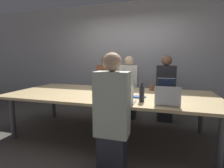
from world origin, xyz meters
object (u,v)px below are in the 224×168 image
Objects in this scene: person_far_center at (129,89)px; laptop_far_center at (125,85)px; laptop_far_midleft at (100,84)px; cup_far_right at (152,88)px; stapler at (116,94)px; laptop_near_midright at (122,98)px; person_far_right at (166,90)px; bottle_far_midleft at (108,84)px; bottle_near_midright at (142,94)px; person_far_midleft at (106,87)px; person_near_midright at (112,115)px; laptop_far_right at (166,87)px; laptop_near_right at (167,100)px.

laptop_far_center is at bearing -90.93° from person_far_center.
laptop_far_midleft is 3.10× the size of cup_far_right.
cup_far_right is 0.67× the size of stapler.
laptop_near_midright is 1.77m from person_far_right.
bottle_far_midleft is 0.16× the size of person_far_right.
laptop_near_midright is 1.20× the size of bottle_near_midright.
person_far_midleft is 13.74× the size of cup_far_right.
person_near_midright is 1.01× the size of person_far_center.
laptop_far_right is at bearing 55.97° from stapler.
person_far_right is at bearing -0.03° from person_far_midleft.
bottle_near_midright is 1.69× the size of stapler.
person_far_right reaches higher than bottle_near_midright.
person_near_midright is at bearing -84.71° from person_far_center.
bottle_near_midright reaches higher than laptop_far_center.
person_far_right is (-0.01, 1.59, -0.14)m from laptop_near_right.
person_near_midright is 1.59m from laptop_far_right.
person_near_midright is 2.08m from person_far_right.
person_far_right reaches higher than person_far_center.
bottle_near_midright is (0.23, 0.17, 0.04)m from laptop_near_midright.
laptop_far_center is (-0.81, 1.15, -0.00)m from laptop_near_right.
person_far_midleft reaches higher than bottle_near_midright.
laptop_far_midleft is 0.72m from person_far_center.
laptop_far_midleft is at bearing 141.15° from stapler.
bottle_far_midleft is at bearing -38.29° from laptop_far_midleft.
person_far_center is at bearing -81.92° from laptop_near_midright.
cup_far_right is at bearing -105.59° from laptop_near_midright.
laptop_far_right is (0.57, 1.15, -0.01)m from laptop_near_midright.
laptop_far_center is 0.22× the size of person_far_center.
person_far_midleft is 5.42× the size of bottle_near_midright.
person_far_center is at bearing 136.82° from cup_far_right.
bottle_near_midright is (0.99, -0.98, 0.05)m from laptop_far_midleft.
person_far_center is (-0.80, -0.05, -0.01)m from person_far_right.
person_far_right reaches higher than bottle_far_midleft.
person_far_right is (0.62, 1.98, 0.00)m from person_near_midright.
person_far_right is 0.80m from person_far_center.
cup_far_right reaches higher than stapler.
laptop_near_right reaches higher than laptop_far_midleft.
person_near_midright is 5.43× the size of bottle_near_midright.
laptop_far_midleft is 1.37× the size of bottle_far_midleft.
bottle_far_midleft is at bearing -39.07° from laptop_near_right.
laptop_far_center is (0.51, 0.08, 0.01)m from laptop_far_midleft.
person_far_center is at bearing -176.69° from person_far_right.
person_near_midright reaches higher than laptop_far_center.
laptop_far_midleft is 0.54m from person_far_midleft.
person_far_midleft is 4.60× the size of laptop_far_right.
laptop_far_right is (-0.01, 1.07, -0.00)m from laptop_near_right.
person_near_midright is (-0.62, -0.39, -0.14)m from laptop_near_right.
laptop_far_center is at bearing 168.53° from cup_far_right.
bottle_near_midright is at bearing -120.40° from person_near_midright.
stapler is (-0.21, 0.44, -0.05)m from laptop_near_midright.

